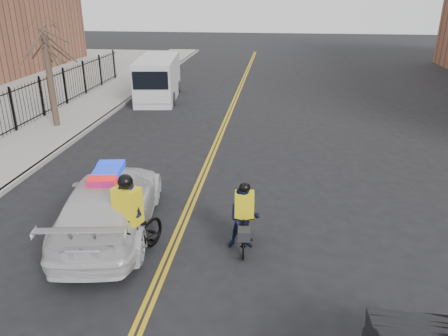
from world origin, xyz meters
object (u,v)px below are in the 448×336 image
Objects in this scene: cyclist_near at (130,233)px; cyclist_far at (244,222)px; cargo_van at (158,79)px; police_cruiser at (110,203)px.

cyclist_far is (2.55, 0.94, -0.08)m from cyclist_near.
cyclist_near is 1.36× the size of cyclist_far.
cargo_van reaches higher than cyclist_near.
cyclist_near reaches higher than police_cruiser.
cargo_van is 2.44× the size of cyclist_near.
cyclist_near is (0.96, -1.33, -0.02)m from police_cruiser.
cargo_van is 16.63m from cyclist_near.
cargo_van is at bearing -88.08° from police_cruiser.
police_cruiser is at bearing -86.97° from cargo_van.
cyclist_far is at bearing -75.12° from cargo_van.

